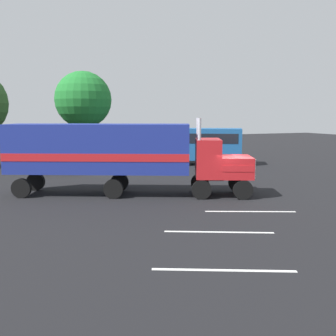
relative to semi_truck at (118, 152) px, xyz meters
name	(u,v)px	position (x,y,z in m)	size (l,w,h in m)	color
ground_plane	(230,196)	(5.79, -3.00, -2.52)	(120.00, 120.00, 0.00)	black
lane_stripe_near	(250,212)	(4.79, -6.50, -2.52)	(4.40, 0.16, 0.01)	silver
lane_stripe_mid	(219,232)	(1.67, -8.83, -2.52)	(4.40, 0.16, 0.01)	silver
lane_stripe_far	(224,270)	(-0.17, -12.28, -2.52)	(4.40, 0.16, 0.01)	silver
semi_truck	(118,152)	(0.00, 0.00, 0.00)	(13.88, 8.30, 4.50)	red
person_bystander	(124,174)	(0.98, 2.06, -1.63)	(0.43, 0.48, 1.63)	#2D3347
parked_bus	(182,143)	(9.41, 11.35, -0.46)	(10.77, 7.78, 3.40)	#1E5999
parked_car	(61,163)	(-1.92, 9.97, -1.72)	(4.74, 3.55, 1.57)	black
tree_left	(83,100)	(1.64, 18.64, 3.65)	(5.76, 5.76, 9.07)	brown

